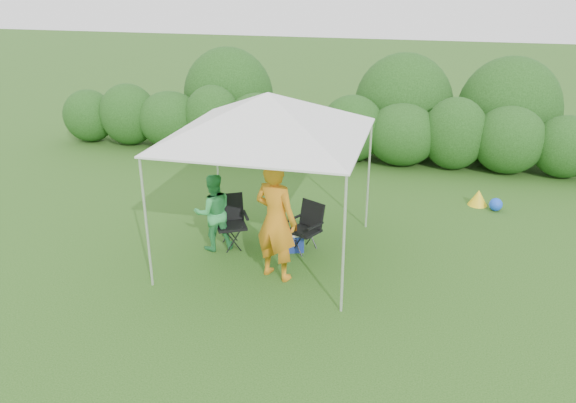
% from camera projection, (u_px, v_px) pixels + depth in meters
% --- Properties ---
extents(ground, '(70.00, 70.00, 0.00)m').
position_uv_depth(ground, '(262.00, 266.00, 9.41)').
color(ground, '#315D1D').
extents(hedge, '(15.47, 1.53, 1.80)m').
position_uv_depth(hedge, '(329.00, 129.00, 14.47)').
color(hedge, '#224F18').
rests_on(hedge, ground).
extents(canopy, '(3.10, 3.10, 2.83)m').
position_uv_depth(canopy, '(268.00, 115.00, 8.92)').
color(canopy, silver).
rests_on(canopy, ground).
extents(chair_right, '(0.67, 0.65, 0.87)m').
position_uv_depth(chair_right, '(307.00, 224.00, 9.82)').
color(chair_right, black).
rests_on(chair_right, ground).
extents(chair_left, '(0.72, 0.70, 0.93)m').
position_uv_depth(chair_left, '(230.00, 218.00, 9.97)').
color(chair_left, black).
rests_on(chair_left, ground).
extents(man, '(0.84, 0.68, 1.98)m').
position_uv_depth(man, '(276.00, 220.00, 8.73)').
color(man, orange).
rests_on(man, ground).
extents(woman, '(0.85, 0.81, 1.39)m').
position_uv_depth(woman, '(213.00, 212.00, 9.77)').
color(woman, green).
rests_on(woman, ground).
extents(cooler, '(0.48, 0.41, 0.34)m').
position_uv_depth(cooler, '(292.00, 241.00, 9.89)').
color(cooler, navy).
rests_on(cooler, ground).
extents(bottle, '(0.07, 0.07, 0.26)m').
position_uv_depth(bottle, '(295.00, 227.00, 9.73)').
color(bottle, '#592D0C').
rests_on(bottle, cooler).
extents(lawn_toy, '(0.67, 0.56, 0.34)m').
position_uv_depth(lawn_toy, '(483.00, 199.00, 11.74)').
color(lawn_toy, yellow).
rests_on(lawn_toy, ground).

